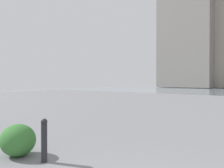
# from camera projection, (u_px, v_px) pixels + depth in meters

# --- Properties ---
(building_annex) EXTENTS (15.33, 10.56, 28.42)m
(building_annex) POSITION_uv_depth(u_px,v_px,m) (188.00, 39.00, 65.76)
(building_annex) COLOR gray
(building_annex) RESTS_ON ground
(bollard_near) EXTENTS (0.13, 0.13, 0.88)m
(bollard_near) POSITION_uv_depth(u_px,v_px,m) (44.00, 139.00, 4.49)
(bollard_near) COLOR #232328
(bollard_near) RESTS_ON ground
(shrub_round) EXTENTS (0.81, 0.73, 0.69)m
(shrub_round) POSITION_uv_depth(u_px,v_px,m) (18.00, 140.00, 4.87)
(shrub_round) COLOR #387533
(shrub_round) RESTS_ON ground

